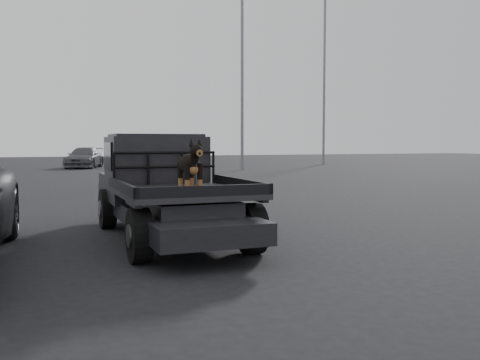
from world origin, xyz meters
name	(u,v)px	position (x,y,z in m)	size (l,w,h in m)	color
ground	(240,268)	(0.00, 0.00, 0.00)	(120.00, 120.00, 0.00)	black
flatbed_ute	(169,212)	(-0.33, 2.49, 0.46)	(2.00, 5.40, 0.92)	black
ute_cab	(156,158)	(-0.33, 3.44, 1.36)	(1.72, 1.30, 0.88)	black
headache_rack	(165,168)	(-0.33, 2.69, 1.20)	(1.80, 0.08, 0.55)	black
dog	(190,169)	(-0.49, 0.60, 1.29)	(0.32, 0.60, 0.74)	black
distant_car_b	(84,158)	(0.81, 29.93, 0.67)	(1.87, 4.59, 1.33)	#49494E
floodlight_mid	(242,53)	(9.32, 23.30, 6.91)	(1.08, 0.28, 12.63)	slate
floodlight_far	(325,53)	(18.20, 28.92, 8.37)	(1.08, 0.28, 15.54)	slate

